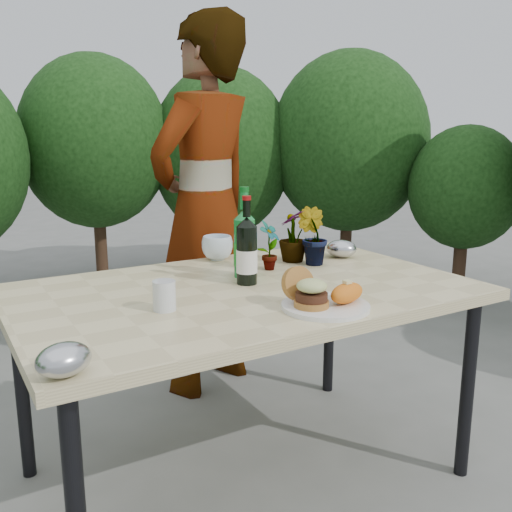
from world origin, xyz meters
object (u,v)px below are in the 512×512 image
wine_bottle (247,252)px  person (206,209)px  patio_table (245,302)px  dinner_plate (325,306)px

wine_bottle → person: size_ratio=0.18×
patio_table → person: (0.23, 0.80, 0.23)m
patio_table → person: bearing=73.7°
dinner_plate → person: bearing=83.3°
wine_bottle → person: person is taller
dinner_plate → wine_bottle: 0.41m
patio_table → wine_bottle: 0.18m
wine_bottle → person: 0.79m
dinner_plate → person: (0.13, 1.14, 0.16)m
patio_table → person: person is taller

